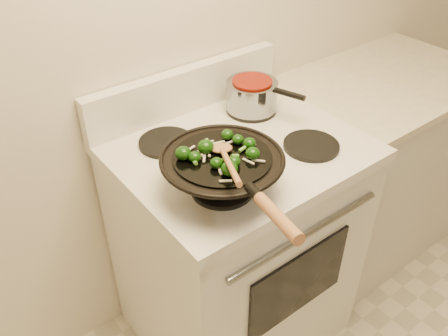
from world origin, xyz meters
TOP-DOWN VIEW (x-y plane):
  - stove at (-0.26, 1.17)m, footprint 0.78×0.67m
  - counter_unit at (0.58, 1.20)m, footprint 0.89×0.62m
  - wok at (-0.44, 1.02)m, footprint 0.34×0.56m
  - stirfry at (-0.45, 1.02)m, footprint 0.23×0.19m
  - wooden_spoon at (-0.46, 0.98)m, footprint 0.16×0.26m
  - saucepan at (-0.08, 1.32)m, footprint 0.18×0.29m

SIDE VIEW (x-z plane):
  - counter_unit at x=0.58m, z-range 0.00..0.91m
  - stove at x=-0.26m, z-range -0.07..1.01m
  - saucepan at x=-0.08m, z-range 0.93..1.04m
  - wok at x=-0.44m, z-range 0.91..1.07m
  - stirfry at x=-0.45m, z-range 1.03..1.07m
  - wooden_spoon at x=-0.46m, z-range 1.03..1.11m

